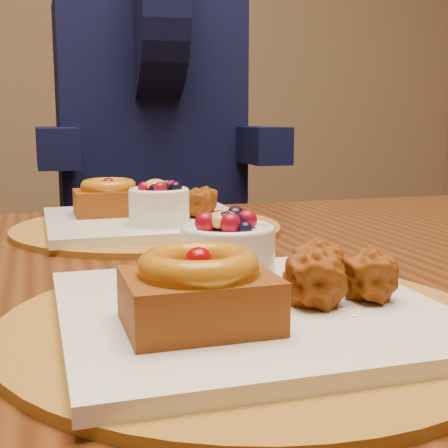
# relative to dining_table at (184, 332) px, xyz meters

# --- Properties ---
(dining_table) EXTENTS (1.60, 0.90, 0.76)m
(dining_table) POSITION_rel_dining_table_xyz_m (0.00, 0.00, 0.00)
(dining_table) COLOR #3D1B0B
(dining_table) RESTS_ON ground
(place_setting_near) EXTENTS (0.38, 0.38, 0.08)m
(place_setting_near) POSITION_rel_dining_table_xyz_m (-0.00, -0.22, 0.10)
(place_setting_near) COLOR brown
(place_setting_near) RESTS_ON dining_table
(place_setting_far) EXTENTS (0.38, 0.38, 0.08)m
(place_setting_far) POSITION_rel_dining_table_xyz_m (-0.00, 0.22, 0.10)
(place_setting_far) COLOR brown
(place_setting_far) RESTS_ON dining_table
(chair_far) EXTENTS (0.50, 0.50, 0.83)m
(chair_far) POSITION_rel_dining_table_xyz_m (0.16, 0.91, -0.22)
(chair_far) COLOR black
(chair_far) RESTS_ON ground
(diner) EXTENTS (0.57, 0.53, 0.93)m
(diner) POSITION_rel_dining_table_xyz_m (0.14, 0.96, 0.31)
(diner) COLOR black
(diner) RESTS_ON ground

